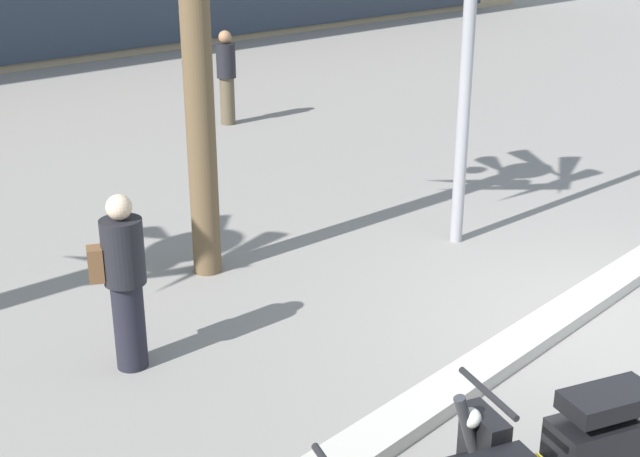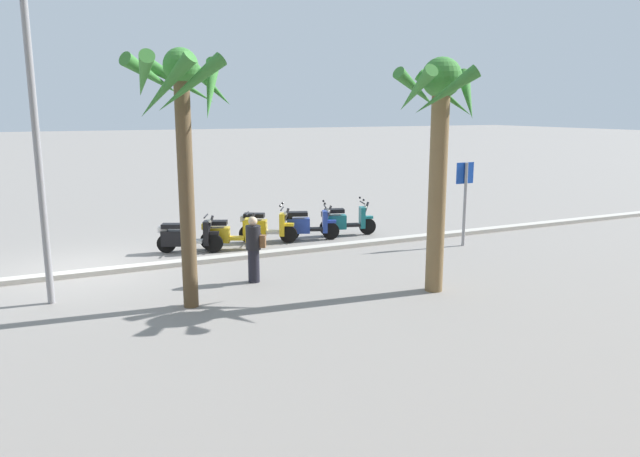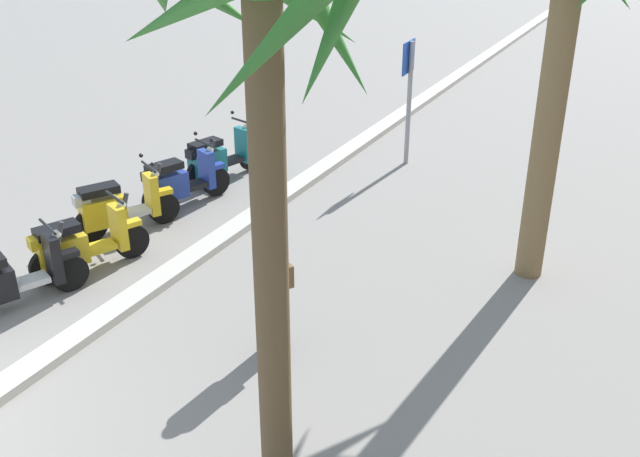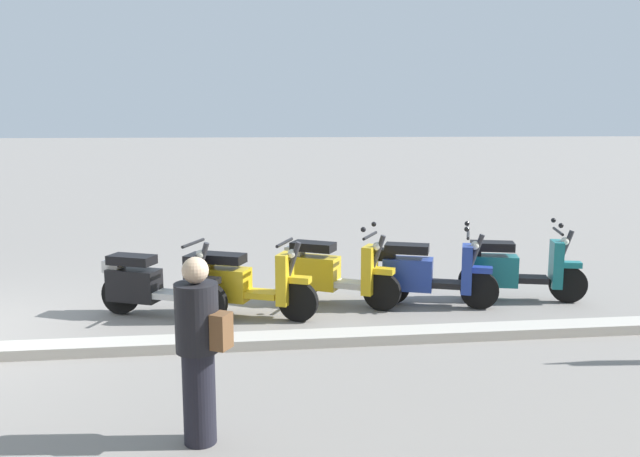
{
  "view_description": "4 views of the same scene",
  "coord_description": "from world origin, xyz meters",
  "px_view_note": "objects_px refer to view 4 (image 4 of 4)",
  "views": [
    {
      "loc": [
        -6.91,
        -2.63,
        3.57
      ],
      "look_at": [
        -2.67,
        1.42,
        1.35
      ],
      "focal_mm": 46.96,
      "sensor_mm": 36.0,
      "label": 1
    },
    {
      "loc": [
        0.63,
        15.3,
        3.89
      ],
      "look_at": [
        -5.01,
        3.19,
        1.2
      ],
      "focal_mm": 33.49,
      "sensor_mm": 36.0,
      "label": 2
    },
    {
      "loc": [
        2.62,
        6.69,
        5.15
      ],
      "look_at": [
        -5.29,
        2.49,
        0.82
      ],
      "focal_mm": 40.98,
      "sensor_mm": 36.0,
      "label": 3
    },
    {
      "loc": [
        -3.91,
        7.67,
        2.54
      ],
      "look_at": [
        -4.8,
        0.48,
        1.34
      ],
      "focal_mm": 36.25,
      "sensor_mm": 36.0,
      "label": 4
    }
  ],
  "objects_px": {
    "scooter_teal_mid_centre": "(512,269)",
    "pedestrian_window_shopping": "(199,347)",
    "scooter_black_gap_after_mid": "(153,284)",
    "scooter_yellow_lead_nearest": "(243,283)",
    "scooter_blue_last_in_row": "(426,273)",
    "scooter_yellow_mid_front": "(331,272)"
  },
  "relations": [
    {
      "from": "scooter_teal_mid_centre",
      "to": "scooter_yellow_mid_front",
      "type": "bearing_deg",
      "value": -2.02
    },
    {
      "from": "scooter_black_gap_after_mid",
      "to": "pedestrian_window_shopping",
      "type": "distance_m",
      "value": 3.61
    },
    {
      "from": "scooter_blue_last_in_row",
      "to": "scooter_black_gap_after_mid",
      "type": "height_order",
      "value": "scooter_blue_last_in_row"
    },
    {
      "from": "scooter_black_gap_after_mid",
      "to": "pedestrian_window_shopping",
      "type": "bearing_deg",
      "value": 103.11
    },
    {
      "from": "pedestrian_window_shopping",
      "to": "scooter_teal_mid_centre",
      "type": "bearing_deg",
      "value": -138.55
    },
    {
      "from": "scooter_blue_last_in_row",
      "to": "scooter_yellow_mid_front",
      "type": "distance_m",
      "value": 1.32
    },
    {
      "from": "scooter_teal_mid_centre",
      "to": "scooter_blue_last_in_row",
      "type": "xyz_separation_m",
      "value": [
        1.3,
        0.1,
        0.0
      ]
    },
    {
      "from": "scooter_teal_mid_centre",
      "to": "scooter_yellow_mid_front",
      "type": "distance_m",
      "value": 2.61
    },
    {
      "from": "scooter_blue_last_in_row",
      "to": "pedestrian_window_shopping",
      "type": "distance_m",
      "value": 4.62
    },
    {
      "from": "scooter_blue_last_in_row",
      "to": "scooter_yellow_mid_front",
      "type": "bearing_deg",
      "value": -8.45
    },
    {
      "from": "scooter_teal_mid_centre",
      "to": "scooter_yellow_lead_nearest",
      "type": "relative_size",
      "value": 1.05
    },
    {
      "from": "scooter_blue_last_in_row",
      "to": "pedestrian_window_shopping",
      "type": "xyz_separation_m",
      "value": [
        2.88,
        3.59,
        0.34
      ]
    },
    {
      "from": "scooter_teal_mid_centre",
      "to": "pedestrian_window_shopping",
      "type": "height_order",
      "value": "pedestrian_window_shopping"
    },
    {
      "from": "scooter_teal_mid_centre",
      "to": "pedestrian_window_shopping",
      "type": "xyz_separation_m",
      "value": [
        4.18,
        3.69,
        0.34
      ]
    },
    {
      "from": "scooter_blue_last_in_row",
      "to": "scooter_yellow_lead_nearest",
      "type": "xyz_separation_m",
      "value": [
        2.53,
        0.2,
        -0.01
      ]
    },
    {
      "from": "pedestrian_window_shopping",
      "to": "scooter_black_gap_after_mid",
      "type": "bearing_deg",
      "value": -76.89
    },
    {
      "from": "scooter_teal_mid_centre",
      "to": "pedestrian_window_shopping",
      "type": "relative_size",
      "value": 1.16
    },
    {
      "from": "scooter_teal_mid_centre",
      "to": "scooter_blue_last_in_row",
      "type": "height_order",
      "value": "same"
    },
    {
      "from": "scooter_teal_mid_centre",
      "to": "pedestrian_window_shopping",
      "type": "bearing_deg",
      "value": 41.45
    },
    {
      "from": "scooter_black_gap_after_mid",
      "to": "pedestrian_window_shopping",
      "type": "relative_size",
      "value": 1.12
    },
    {
      "from": "pedestrian_window_shopping",
      "to": "scooter_blue_last_in_row",
      "type": "bearing_deg",
      "value": -128.74
    },
    {
      "from": "scooter_teal_mid_centre",
      "to": "scooter_black_gap_after_mid",
      "type": "height_order",
      "value": "scooter_teal_mid_centre"
    }
  ]
}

